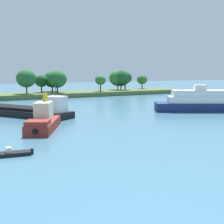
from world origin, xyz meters
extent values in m
cube|color=#4C6038|center=(13.75, 84.72, 0.71)|extent=(73.43, 15.93, 1.42)
cylinder|color=#513823|center=(-8.72, 81.89, 2.56)|extent=(0.44, 0.44, 2.27)
ellipsoid|color=#235B28|center=(-8.72, 81.89, 6.10)|extent=(6.04, 6.04, 5.43)
cylinder|color=#513823|center=(-2.90, 85.70, 2.43)|extent=(0.44, 0.44, 2.02)
ellipsoid|color=#194C23|center=(-2.90, 85.70, 5.17)|extent=(4.32, 4.32, 3.89)
cylinder|color=#513823|center=(1.06, 81.79, 2.39)|extent=(0.44, 0.44, 1.93)
ellipsoid|color=#235B28|center=(1.06, 81.79, 5.80)|extent=(6.11, 6.11, 5.50)
cylinder|color=#513823|center=(1.68, 88.58, 2.25)|extent=(0.44, 0.44, 1.66)
ellipsoid|color=#194C23|center=(1.68, 88.58, 5.45)|extent=(5.92, 5.92, 5.33)
cylinder|color=#513823|center=(16.64, 81.97, 2.59)|extent=(0.44, 0.44, 2.34)
ellipsoid|color=#2D6B33|center=(16.64, 81.97, 5.25)|extent=(3.71, 3.71, 3.34)
cylinder|color=#513823|center=(26.12, 86.28, 2.28)|extent=(0.44, 0.44, 1.72)
ellipsoid|color=#2D6B33|center=(26.12, 86.28, 5.75)|extent=(6.51, 6.51, 5.86)
cylinder|color=#513823|center=(26.97, 85.53, 2.27)|extent=(0.44, 0.44, 1.70)
ellipsoid|color=#194C23|center=(26.97, 85.53, 5.77)|extent=(6.60, 6.60, 5.94)
cylinder|color=#513823|center=(28.54, 85.11, 2.65)|extent=(0.44, 0.44, 2.46)
ellipsoid|color=#194C23|center=(28.54, 85.11, 5.86)|extent=(4.94, 4.94, 4.45)
cylinder|color=#513823|center=(38.10, 87.98, 2.40)|extent=(0.44, 0.44, 1.96)
ellipsoid|color=#2D6B33|center=(38.10, 87.98, 5.01)|extent=(4.07, 4.07, 3.67)
cube|color=maroon|center=(-20.12, 28.22, 0.68)|extent=(7.98, 11.04, 1.35)
cube|color=maroon|center=(-21.90, 24.90, 1.65)|extent=(4.04, 4.06, 0.60)
cube|color=beige|center=(-19.98, 28.49, 2.65)|extent=(3.67, 4.33, 2.60)
cylinder|color=gold|center=(-19.36, 29.64, 4.55)|extent=(0.70, 0.70, 1.20)
cylinder|color=black|center=(-22.70, 23.39, 0.81)|extent=(0.76, 0.60, 0.70)
cube|color=navy|center=(17.17, 31.53, 0.90)|extent=(23.27, 16.40, 1.79)
cube|color=white|center=(17.17, 31.53, 2.44)|extent=(18.32, 13.08, 1.30)
cube|color=white|center=(16.82, 31.73, 3.74)|extent=(15.95, 11.36, 1.30)
cube|color=white|center=(14.57, 33.05, 4.94)|extent=(3.19, 3.12, 1.10)
cylinder|color=silver|center=(14.57, 33.05, 6.19)|extent=(0.10, 0.10, 1.40)
cube|color=black|center=(-27.13, 16.10, 0.19)|extent=(3.80, 1.80, 0.37)
cube|color=beige|center=(-27.40, 16.14, 0.62)|extent=(0.59, 0.72, 0.50)
cube|color=black|center=(-25.17, 15.83, 0.28)|extent=(0.32, 0.36, 0.56)
cube|color=black|center=(-21.40, 47.64, 0.60)|extent=(19.24, 27.33, 1.21)
cube|color=black|center=(-22.17, 48.92, 1.46)|extent=(14.14, 19.54, 0.50)
cube|color=white|center=(-15.15, 37.20, 2.61)|extent=(4.11, 4.22, 2.80)
cylinder|color=#333338|center=(-15.15, 37.20, 4.91)|extent=(0.12, 0.12, 1.80)
camera|label=1|loc=(-33.47, -15.51, 8.33)|focal=51.06mm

